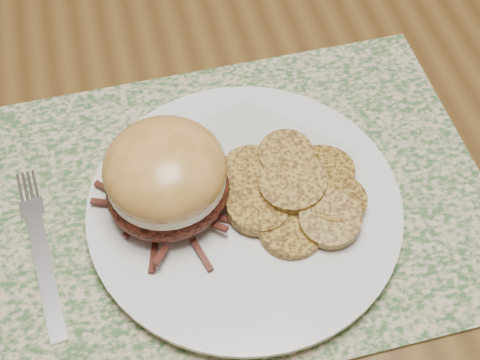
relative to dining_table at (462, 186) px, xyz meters
name	(u,v)px	position (x,y,z in m)	size (l,w,h in m)	color
dining_table	(462,186)	(0.00, 0.00, 0.00)	(1.50, 0.90, 0.75)	brown
placemat	(239,200)	(-0.25, -0.01, 0.08)	(0.45, 0.33, 0.00)	#375D30
dinner_plate	(244,208)	(-0.25, -0.03, 0.09)	(0.26, 0.26, 0.02)	silver
pork_sandwich	(166,177)	(-0.31, -0.01, 0.14)	(0.12, 0.12, 0.08)	black
roasted_potatoes	(296,191)	(-0.20, -0.03, 0.11)	(0.14, 0.14, 0.03)	olive
fork	(41,250)	(-0.43, -0.02, 0.09)	(0.03, 0.17, 0.00)	silver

